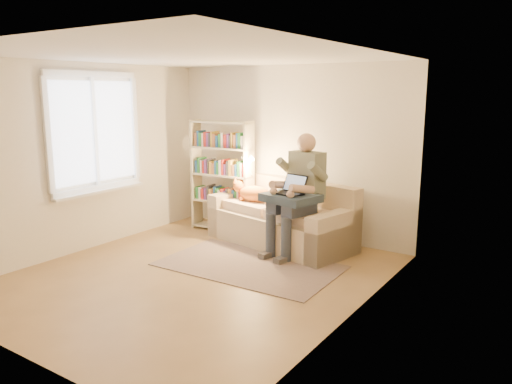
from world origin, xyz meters
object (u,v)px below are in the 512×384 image
Objects in this scene: cat at (251,192)px; bookshelf at (222,171)px; laptop at (295,190)px; person at (299,188)px; sofa at (282,221)px.

bookshelf is (-0.62, 0.10, 0.26)m from cat.
laptop is 0.24× the size of bookshelf.
bookshelf is (-1.57, 0.33, 0.06)m from person.
person is 2.04× the size of cat.
laptop is at bearing -31.74° from sofa.
sofa is at bearing 14.73° from cat.
cat is 0.46× the size of bookshelf.
sofa is at bearing 160.17° from person.
cat is 0.68m from bookshelf.
person reaches higher than sofa.
bookshelf reaches higher than cat.
sofa is 1.31× the size of bookshelf.
cat is at bearing 169.93° from laptop.
person is at bearing -19.83° from sofa.
bookshelf is (-1.17, 0.08, 0.64)m from sofa.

